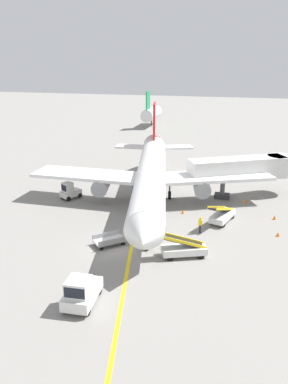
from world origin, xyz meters
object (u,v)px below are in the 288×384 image
at_px(belt_loader_forward_hold, 222,215).
at_px(ground_crew_marshaller, 200,224).
at_px(baggage_tug_near_wing, 70,191).
at_px(safety_cone_nose_left, 278,234).
at_px(safety_cone_wingtip_left, 183,211).
at_px(airliner, 151,175).
at_px(belt_loader_aft_hold, 183,248).
at_px(safety_cone_wingtip_right, 275,217).
at_px(baggage_cart_loaded, 110,240).
at_px(jet_bridge, 248,168).
at_px(pushback_tug, 81,292).
at_px(safety_cone_nose_right, 246,201).

xyz_separation_m(belt_loader_forward_hold, ground_crew_marshaller, (-1.82, -3.39, 0.13)).
bearing_deg(ground_crew_marshaller, baggage_tug_near_wing, 160.83).
bearing_deg(safety_cone_nose_left, safety_cone_wingtip_left, 160.89).
distance_m(airliner, belt_loader_aft_hold, 13.67).
relative_size(safety_cone_nose_left, safety_cone_wingtip_right, 1.00).
bearing_deg(safety_cone_wingtip_right, baggage_cart_loaded, -145.15).
bearing_deg(jet_bridge, airliner, -153.13).
xyz_separation_m(ground_crew_marshaller, safety_cone_nose_left, (7.29, 1.23, -0.69)).
distance_m(airliner, belt_loader_forward_hold, 9.60).
distance_m(belt_loader_forward_hold, safety_cone_wingtip_right, 5.77).
xyz_separation_m(baggage_cart_loaded, ground_crew_marshaller, (7.57, 4.73, 0.44)).
relative_size(baggage_cart_loaded, safety_cone_wingtip_left, 7.48).
height_order(belt_loader_forward_hold, safety_cone_wingtip_right, belt_loader_forward_hold).
bearing_deg(pushback_tug, jet_bridge, 68.45).
height_order(pushback_tug, safety_cone_wingtip_right, pushback_tug).
relative_size(jet_bridge, baggage_cart_loaded, 3.78).
relative_size(pushback_tug, safety_cone_nose_left, 8.46).
distance_m(jet_bridge, safety_cone_wingtip_right, 8.24).
relative_size(pushback_tug, baggage_cart_loaded, 1.13).
height_order(belt_loader_aft_hold, safety_cone_nose_left, belt_loader_aft_hold).
xyz_separation_m(pushback_tug, safety_cone_nose_right, (10.44, 23.62, -0.77)).
distance_m(safety_cone_nose_right, safety_cone_wingtip_right, 5.28).
bearing_deg(baggage_cart_loaded, safety_cone_nose_left, 21.85).
bearing_deg(baggage_tug_near_wing, pushback_tug, -62.52).
xyz_separation_m(jet_bridge, ground_crew_marshaller, (-3.99, -12.37, -2.63)).
distance_m(belt_loader_forward_hold, safety_cone_nose_left, 5.91).
xyz_separation_m(belt_loader_forward_hold, baggage_cart_loaded, (-9.39, -8.12, -0.31)).
relative_size(airliner, baggage_cart_loaded, 10.66).
xyz_separation_m(belt_loader_forward_hold, safety_cone_nose_right, (2.27, 6.44, -0.56)).
distance_m(baggage_cart_loaded, safety_cone_nose_left, 16.02).
bearing_deg(safety_cone_wingtip_right, airliner, 174.10).
bearing_deg(airliner, jet_bridge, 26.87).
relative_size(baggage_cart_loaded, safety_cone_wingtip_right, 7.48).
xyz_separation_m(airliner, ground_crew_marshaller, (6.69, -6.96, -2.51)).
relative_size(baggage_tug_near_wing, safety_cone_wingtip_right, 6.20).
bearing_deg(jet_bridge, safety_cone_wingtip_left, -129.81).
relative_size(jet_bridge, safety_cone_nose_left, 28.26).
bearing_deg(baggage_tug_near_wing, safety_cone_wingtip_right, -0.50).
relative_size(jet_bridge, safety_cone_nose_right, 28.26).
relative_size(belt_loader_aft_hold, ground_crew_marshaller, 3.00).
height_order(belt_loader_aft_hold, ground_crew_marshaller, belt_loader_aft_hold).
height_order(airliner, safety_cone_wingtip_right, airliner).
bearing_deg(safety_cone_wingtip_left, safety_cone_wingtip_right, 5.40).
height_order(belt_loader_forward_hold, safety_cone_nose_right, belt_loader_forward_hold).
xyz_separation_m(safety_cone_nose_left, safety_cone_nose_right, (-3.20, 8.60, 0.00)).
xyz_separation_m(baggage_tug_near_wing, belt_loader_aft_hold, (15.66, -10.85, -0.15)).
xyz_separation_m(jet_bridge, safety_cone_nose_right, (0.11, -2.54, -3.32)).
xyz_separation_m(belt_loader_aft_hold, ground_crew_marshaller, (0.84, 5.11, 0.13)).
xyz_separation_m(baggage_cart_loaded, safety_cone_nose_left, (14.86, 5.96, -0.25)).
distance_m(ground_crew_marshaller, safety_cone_nose_right, 10.67).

